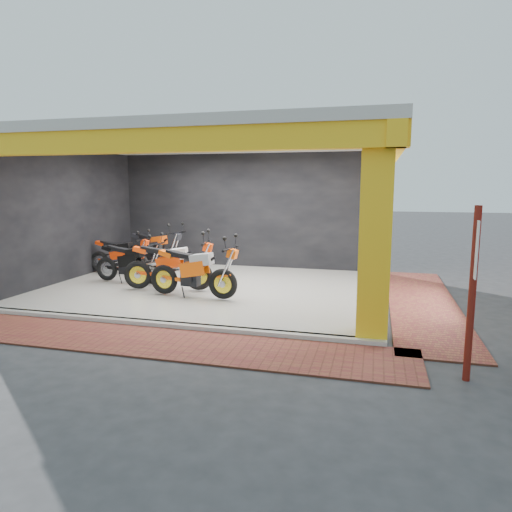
% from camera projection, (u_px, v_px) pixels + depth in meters
% --- Properties ---
extents(ground, '(80.00, 80.00, 0.00)m').
position_uv_depth(ground, '(182.00, 312.00, 9.25)').
color(ground, '#2D2D30').
rests_on(ground, ground).
extents(showroom_floor, '(8.00, 6.00, 0.10)m').
position_uv_depth(showroom_floor, '(215.00, 289.00, 11.16)').
color(showroom_floor, silver).
rests_on(showroom_floor, ground).
extents(showroom_ceiling, '(8.40, 6.40, 0.20)m').
position_uv_depth(showroom_ceiling, '(213.00, 140.00, 10.62)').
color(showroom_ceiling, beige).
rests_on(showroom_ceiling, corner_column).
extents(back_wall, '(8.20, 0.20, 3.50)m').
position_uv_depth(back_wall, '(249.00, 212.00, 13.86)').
color(back_wall, black).
rests_on(back_wall, ground).
extents(left_wall, '(0.20, 6.20, 3.50)m').
position_uv_depth(left_wall, '(67.00, 216.00, 11.94)').
color(left_wall, black).
rests_on(left_wall, ground).
extents(corner_column, '(0.50, 0.50, 3.50)m').
position_uv_depth(corner_column, '(375.00, 235.00, 7.32)').
color(corner_column, yellow).
rests_on(corner_column, ground).
extents(header_beam_front, '(8.40, 0.30, 0.40)m').
position_uv_depth(header_beam_front, '(153.00, 141.00, 7.80)').
color(header_beam_front, yellow).
rests_on(header_beam_front, corner_column).
extents(header_beam_right, '(0.30, 6.40, 0.40)m').
position_uv_depth(header_beam_right, '(391.00, 149.00, 9.65)').
color(header_beam_right, yellow).
rests_on(header_beam_right, corner_column).
extents(floor_kerb, '(8.00, 0.20, 0.10)m').
position_uv_depth(floor_kerb, '(158.00, 324.00, 8.27)').
color(floor_kerb, silver).
rests_on(floor_kerb, ground).
extents(paver_front, '(9.00, 1.40, 0.03)m').
position_uv_depth(paver_front, '(137.00, 340.00, 7.53)').
color(paver_front, brown).
rests_on(paver_front, ground).
extents(paver_right, '(1.40, 7.00, 0.03)m').
position_uv_depth(paver_right, '(422.00, 303.00, 9.95)').
color(paver_right, brown).
rests_on(paver_right, ground).
extents(signpost, '(0.09, 0.32, 2.30)m').
position_uv_depth(signpost, '(473.00, 287.00, 5.82)').
color(signpost, maroon).
rests_on(signpost, ground).
extents(moto_hero, '(2.35, 1.19, 1.37)m').
position_uv_depth(moto_hero, '(198.00, 262.00, 10.57)').
color(moto_hero, '#FF440A').
rests_on(moto_hero, showroom_floor).
extents(moto_row_a, '(2.28, 1.00, 1.36)m').
position_uv_depth(moto_row_a, '(223.00, 269.00, 9.72)').
color(moto_row_a, '#FF5B0A').
rests_on(moto_row_a, showroom_floor).
extents(moto_row_b, '(2.08, 0.90, 1.24)m').
position_uv_depth(moto_row_b, '(151.00, 260.00, 11.24)').
color(moto_row_b, black).
rests_on(moto_row_b, showroom_floor).
extents(moto_row_c, '(2.32, 1.36, 1.34)m').
position_uv_depth(moto_row_c, '(172.00, 248.00, 13.18)').
color(moto_row_c, black).
rests_on(moto_row_c, showroom_floor).
extents(moto_row_d, '(2.00, 0.82, 1.20)m').
position_uv_depth(moto_row_d, '(139.00, 254.00, 12.47)').
color(moto_row_d, red).
rests_on(moto_row_d, showroom_floor).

